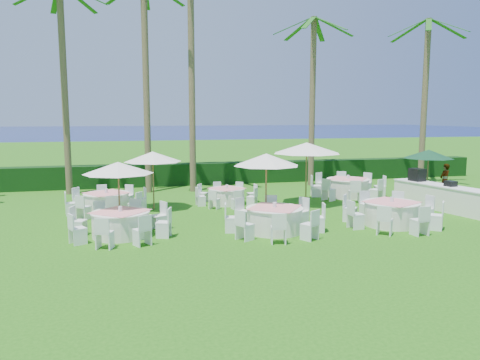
# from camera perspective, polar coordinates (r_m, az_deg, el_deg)

# --- Properties ---
(ground) EXTENTS (120.00, 120.00, 0.00)m
(ground) POSITION_cam_1_polar(r_m,az_deg,el_deg) (15.13, 3.12, -6.89)
(ground) COLOR #1D5E10
(ground) RESTS_ON ground
(hedge) EXTENTS (34.00, 1.00, 1.20)m
(hedge) POSITION_cam_1_polar(r_m,az_deg,el_deg) (26.54, -4.45, 0.80)
(hedge) COLOR black
(hedge) RESTS_ON ground
(ocean) EXTENTS (260.00, 260.00, 0.00)m
(ocean) POSITION_cam_1_polar(r_m,az_deg,el_deg) (116.13, -11.80, 5.78)
(ocean) COLOR #081151
(ocean) RESTS_ON ground
(banquet_table_a) EXTENTS (3.21, 3.21, 0.98)m
(banquet_table_a) POSITION_cam_1_polar(r_m,az_deg,el_deg) (15.52, -14.34, -5.11)
(banquet_table_a) COLOR white
(banquet_table_a) RESTS_ON ground
(banquet_table_b) EXTENTS (3.32, 3.32, 1.00)m
(banquet_table_b) POSITION_cam_1_polar(r_m,az_deg,el_deg) (15.64, 4.23, -4.75)
(banquet_table_b) COLOR white
(banquet_table_b) RESTS_ON ground
(banquet_table_c) EXTENTS (3.39, 3.39, 1.01)m
(banquet_table_c) POSITION_cam_1_polar(r_m,az_deg,el_deg) (17.35, 17.97, -3.84)
(banquet_table_c) COLOR white
(banquet_table_c) RESTS_ON ground
(banquet_table_d) EXTENTS (3.16, 3.16, 0.95)m
(banquet_table_d) POSITION_cam_1_polar(r_m,az_deg,el_deg) (19.49, -15.94, -2.59)
(banquet_table_d) COLOR white
(banquet_table_d) RESTS_ON ground
(banquet_table_e) EXTENTS (2.79, 2.79, 0.86)m
(banquet_table_e) POSITION_cam_1_polar(r_m,az_deg,el_deg) (20.49, -1.61, -1.92)
(banquet_table_e) COLOR white
(banquet_table_e) RESTS_ON ground
(banquet_table_f) EXTENTS (3.49, 3.49, 1.05)m
(banquet_table_f) POSITION_cam_1_polar(r_m,az_deg,el_deg) (22.87, 13.00, -0.86)
(banquet_table_f) COLOR white
(banquet_table_f) RESTS_ON ground
(umbrella_a) EXTENTS (2.38, 2.38, 2.30)m
(umbrella_a) POSITION_cam_1_polar(r_m,az_deg,el_deg) (16.27, -14.64, 1.43)
(umbrella_a) COLOR brown
(umbrella_a) RESTS_ON ground
(umbrella_b) EXTENTS (2.40, 2.40, 2.51)m
(umbrella_b) POSITION_cam_1_polar(r_m,az_deg,el_deg) (16.68, 3.22, 2.49)
(umbrella_b) COLOR brown
(umbrella_b) RESTS_ON ground
(umbrella_c) EXTENTS (2.33, 2.33, 2.40)m
(umbrella_c) POSITION_cam_1_polar(r_m,az_deg,el_deg) (19.37, -10.59, 2.80)
(umbrella_c) COLOR brown
(umbrella_c) RESTS_ON ground
(umbrella_d) EXTENTS (2.95, 2.95, 2.71)m
(umbrella_d) POSITION_cam_1_polar(r_m,az_deg,el_deg) (20.29, 8.13, 3.88)
(umbrella_d) COLOR brown
(umbrella_d) RESTS_ON ground
(umbrella_green) EXTENTS (2.22, 2.22, 2.30)m
(umbrella_green) POSITION_cam_1_polar(r_m,az_deg,el_deg) (23.09, 22.01, 2.95)
(umbrella_green) COLOR brown
(umbrella_green) RESTS_ON ground
(buffet_table) EXTENTS (1.86, 4.50, 1.56)m
(buffet_table) POSITION_cam_1_polar(r_m,az_deg,el_deg) (21.04, 23.19, -1.81)
(buffet_table) COLOR white
(buffet_table) RESTS_ON ground
(staff_person) EXTENTS (0.68, 0.56, 1.60)m
(staff_person) POSITION_cam_1_polar(r_m,az_deg,el_deg) (24.22, 23.69, -0.04)
(staff_person) COLOR gray
(staff_person) RESTS_ON ground
(palm_a) EXTENTS (4.33, 4.31, 9.99)m
(palm_a) POSITION_cam_1_polar(r_m,az_deg,el_deg) (24.37, -20.66, 11.17)
(palm_a) COLOR brown
(palm_a) RESTS_ON ground
(palm_b) EXTENTS (4.16, 4.40, 10.35)m
(palm_b) POSITION_cam_1_polar(r_m,az_deg,el_deg) (23.91, -11.39, 12.02)
(palm_b) COLOR brown
(palm_b) RESTS_ON ground
(palm_c) EXTENTS (4.40, 4.12, 11.98)m
(palm_c) POSITION_cam_1_polar(r_m,az_deg,el_deg) (23.94, -5.94, 14.12)
(palm_c) COLOR brown
(palm_c) RESTS_ON ground
(palm_d) EXTENTS (4.40, 4.13, 9.09)m
(palm_d) POSITION_cam_1_polar(r_m,az_deg,el_deg) (26.14, 8.83, 10.30)
(palm_d) COLOR brown
(palm_d) RESTS_ON ground
(palm_e) EXTENTS (4.41, 4.10, 8.95)m
(palm_e) POSITION_cam_1_polar(r_m,az_deg,el_deg) (27.42, 21.60, 9.58)
(palm_e) COLOR brown
(palm_e) RESTS_ON ground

